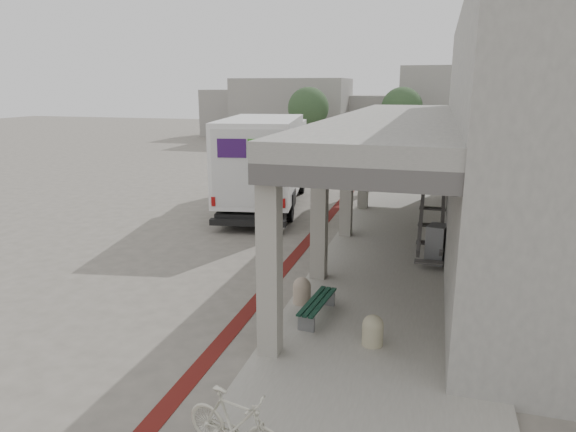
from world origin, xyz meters
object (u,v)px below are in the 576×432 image
(fedex_truck, at_px, (266,159))
(bench, at_px, (317,305))
(bicycle_cream, at_px, (236,424))
(utility_cabinet, at_px, (437,244))

(fedex_truck, xyz_separation_m, bench, (4.46, -9.95, -1.57))
(bench, relative_size, bicycle_cream, 1.07)
(bench, relative_size, utility_cabinet, 1.54)
(fedex_truck, bearing_deg, utility_cabinet, -49.46)
(fedex_truck, xyz_separation_m, utility_cabinet, (6.84, -5.65, -1.31))
(bench, bearing_deg, fedex_truck, 120.08)
(bench, distance_m, bicycle_cream, 4.37)
(bicycle_cream, bearing_deg, bench, 12.82)
(utility_cabinet, bearing_deg, bicycle_cream, -92.40)
(fedex_truck, height_order, bicycle_cream, fedex_truck)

